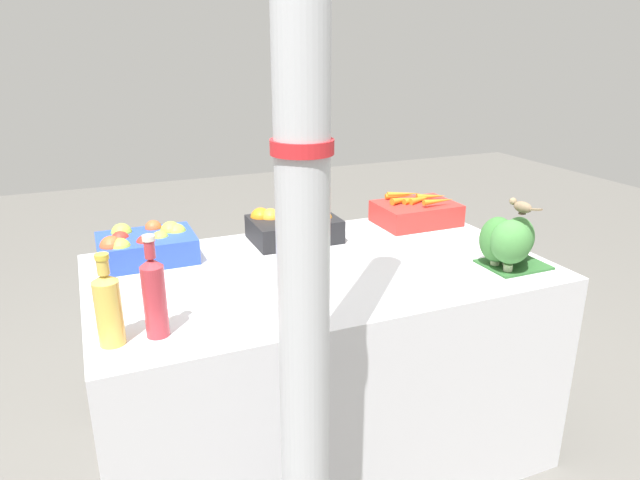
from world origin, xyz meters
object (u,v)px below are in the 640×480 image
at_px(apple_crate, 146,245).
at_px(carrot_crate, 416,212).
at_px(juice_bottle_golden, 108,307).
at_px(sparrow_bird, 522,206).
at_px(support_pole, 303,196).
at_px(broccoli_pile, 509,242).
at_px(juice_bottle_ruby, 154,295).
at_px(orange_crate, 293,226).

bearing_deg(apple_crate, carrot_crate, 0.06).
relative_size(juice_bottle_golden, sparrow_bird, 1.89).
bearing_deg(support_pole, broccoli_pile, 23.76).
relative_size(support_pole, juice_bottle_ruby, 8.59).
bearing_deg(juice_bottle_ruby, juice_bottle_golden, -180.00).
xyz_separation_m(orange_crate, broccoli_pile, (0.60, -0.57, 0.03)).
relative_size(carrot_crate, juice_bottle_ruby, 1.18).
xyz_separation_m(broccoli_pile, sparrow_bird, (0.05, 0.01, 0.12)).
height_order(support_pole, orange_crate, support_pole).
relative_size(orange_crate, sparrow_bird, 2.54).
height_order(orange_crate, juice_bottle_ruby, juice_bottle_ruby).
height_order(broccoli_pile, juice_bottle_ruby, juice_bottle_ruby).
relative_size(carrot_crate, juice_bottle_golden, 1.34).
xyz_separation_m(broccoli_pile, juice_bottle_golden, (-1.34, -0.03, 0.01)).
distance_m(apple_crate, juice_bottle_golden, 0.63).
xyz_separation_m(support_pole, apple_crate, (-0.24, 0.99, -0.40)).
bearing_deg(broccoli_pile, juice_bottle_golden, -178.86).
bearing_deg(orange_crate, support_pole, -108.99).
xyz_separation_m(apple_crate, broccoli_pile, (1.17, -0.58, 0.04)).
bearing_deg(support_pole, carrot_crate, 47.09).
bearing_deg(sparrow_bird, apple_crate, 53.47).
relative_size(broccoli_pile, juice_bottle_ruby, 0.85).
relative_size(broccoli_pile, sparrow_bird, 1.82).
bearing_deg(carrot_crate, apple_crate, -179.94).
relative_size(support_pole, apple_crate, 7.27).
distance_m(support_pole, juice_bottle_golden, 0.66).
bearing_deg(sparrow_bird, carrot_crate, -5.09).
distance_m(support_pole, orange_crate, 1.12).
bearing_deg(broccoli_pile, juice_bottle_ruby, -178.75).
relative_size(apple_crate, sparrow_bird, 2.54).
relative_size(juice_bottle_golden, juice_bottle_ruby, 0.88).
height_order(broccoli_pile, juice_bottle_golden, juice_bottle_golden).
distance_m(carrot_crate, juice_bottle_ruby, 1.35).
bearing_deg(broccoli_pile, orange_crate, 136.12).
relative_size(support_pole, carrot_crate, 7.27).
xyz_separation_m(broccoli_pile, juice_bottle_ruby, (-1.22, -0.03, 0.03)).
xyz_separation_m(apple_crate, sparrow_bird, (1.22, -0.57, 0.16)).
height_order(orange_crate, carrot_crate, orange_crate).
bearing_deg(apple_crate, support_pole, -76.59).
bearing_deg(apple_crate, juice_bottle_ruby, -94.21).
height_order(carrot_crate, juice_bottle_ruby, juice_bottle_ruby).
distance_m(support_pole, sparrow_bird, 1.10).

